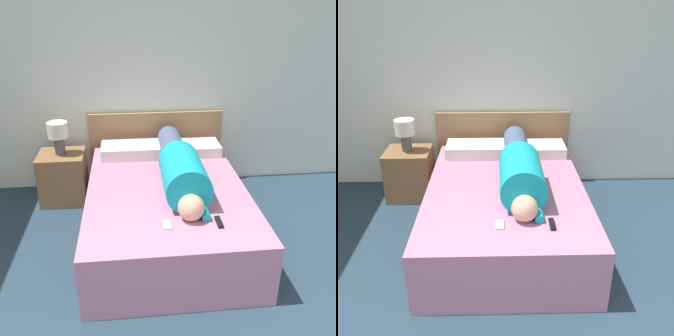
{
  "view_description": "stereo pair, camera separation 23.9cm",
  "coord_description": "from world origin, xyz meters",
  "views": [
    {
      "loc": [
        -0.1,
        -0.27,
        2.1
      ],
      "look_at": [
        0.22,
        2.64,
        0.77
      ],
      "focal_mm": 40.0,
      "sensor_mm": 36.0,
      "label": 1
    },
    {
      "loc": [
        0.14,
        -0.29,
        2.1
      ],
      "look_at": [
        0.22,
        2.64,
        0.77
      ],
      "focal_mm": 40.0,
      "sensor_mm": 36.0,
      "label": 2
    }
  ],
  "objects": [
    {
      "name": "nightstand",
      "position": [
        -0.85,
        3.6,
        0.28
      ],
      "size": [
        0.5,
        0.45,
        0.56
      ],
      "color": "brown",
      "rests_on": "ground_plane"
    },
    {
      "name": "person_lying",
      "position": [
        0.35,
        2.83,
        0.69
      ],
      "size": [
        0.38,
        1.69,
        0.38
      ],
      "color": "tan",
      "rests_on": "bed"
    },
    {
      "name": "bed",
      "position": [
        0.22,
        2.8,
        0.26
      ],
      "size": [
        1.44,
        2.08,
        0.52
      ],
      "color": "#B2708E",
      "rests_on": "ground_plane"
    },
    {
      "name": "wall_back",
      "position": [
        0.0,
        4.0,
        1.3
      ],
      "size": [
        5.7,
        0.06,
        2.6
      ],
      "color": "silver",
      "rests_on": "ground_plane"
    },
    {
      "name": "headboard",
      "position": [
        0.22,
        3.93,
        0.45
      ],
      "size": [
        1.56,
        0.04,
        0.9
      ],
      "color": "#A37A51",
      "rests_on": "ground_plane"
    },
    {
      "name": "table_lamp",
      "position": [
        -0.85,
        3.6,
        0.79
      ],
      "size": [
        0.21,
        0.21,
        0.36
      ],
      "color": "#4C4C51",
      "rests_on": "nightstand"
    },
    {
      "name": "pillow_second",
      "position": [
        0.59,
        3.56,
        0.58
      ],
      "size": [
        0.6,
        0.36,
        0.11
      ],
      "color": "silver",
      "rests_on": "bed"
    },
    {
      "name": "tv_remote",
      "position": [
        0.56,
        2.12,
        0.54
      ],
      "size": [
        0.04,
        0.15,
        0.02
      ],
      "color": "black",
      "rests_on": "bed"
    },
    {
      "name": "cell_phone",
      "position": [
        0.16,
        2.13,
        0.53
      ],
      "size": [
        0.06,
        0.13,
        0.01
      ],
      "color": "#B2B7BC",
      "rests_on": "bed"
    },
    {
      "name": "pillow_near_headboard",
      "position": [
        -0.09,
        3.56,
        0.59
      ],
      "size": [
        0.63,
        0.36,
        0.13
      ],
      "color": "silver",
      "rests_on": "bed"
    }
  ]
}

